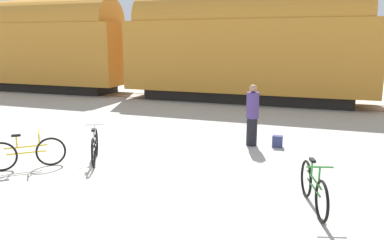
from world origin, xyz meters
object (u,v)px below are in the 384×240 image
Objects in this scene: bicycle_silver at (95,147)px; person_in_purple at (252,115)px; bicycle_green at (313,188)px; freight_train at (246,45)px; bicycle_yellow at (27,153)px; backpack at (277,141)px.

person_in_purple is (3.50, 2.80, 0.51)m from bicycle_silver.
freight_train is at bearing 107.30° from bicycle_green.
bicycle_silver is 5.44m from bicycle_green.
person_in_purple is (4.74, 3.81, 0.52)m from bicycle_yellow.
freight_train is 21.28× the size of person_in_purple.
freight_train reaches higher than backpack.
freight_train is 12.59m from bicycle_green.
backpack is (-1.10, 3.87, -0.22)m from bicycle_green.
bicycle_yellow is 6.71m from backpack.
person_in_purple reaches higher than bicycle_yellow.
backpack is at bearing 33.95° from bicycle_silver.
backpack is (5.48, 3.87, -0.21)m from bicycle_yellow.
person_in_purple is at bearing 38.82° from bicycle_yellow.
backpack is (2.57, -7.92, -2.66)m from freight_train.
bicycle_yellow is (-6.58, 0.00, -0.01)m from bicycle_green.
freight_train is 8.74m from backpack.
freight_train is at bearing 76.16° from bicycle_yellow.
freight_train reaches higher than bicycle_green.
bicycle_yellow is (-2.91, -11.79, -2.45)m from freight_train.
bicycle_silver is at bearing -146.05° from backpack.
person_in_purple is (-1.84, 3.81, 0.51)m from bicycle_green.
bicycle_green is 5.12× the size of backpack.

